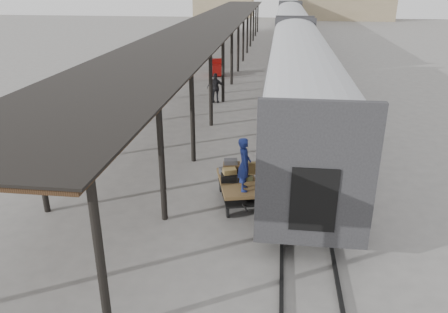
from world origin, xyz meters
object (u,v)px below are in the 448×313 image
luggage_tug (218,68)px  porter (244,164)px  baggage_cart (238,186)px  pedestrian (216,88)px

luggage_tug → porter: porter is taller
baggage_cart → luggage_tug: luggage_tug is taller
baggage_cart → luggage_tug: bearing=85.5°
luggage_tug → pedestrian: size_ratio=0.85×
porter → luggage_tug: bearing=2.4°
luggage_tug → pedestrian: pedestrian is taller
baggage_cart → porter: (0.25, -0.65, 1.12)m
luggage_tug → porter: 22.67m
baggage_cart → porter: bearing=-83.4°
luggage_tug → pedestrian: (1.07, -8.43, 0.35)m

